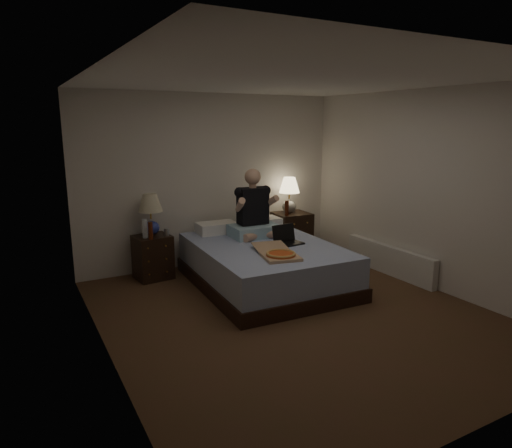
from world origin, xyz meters
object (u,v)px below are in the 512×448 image
person (254,203)px  radiator (389,260)px  laptop (289,235)px  lamp_right (289,195)px  beer_bottle_left (151,231)px  water_bottle (145,229)px  soda_can (167,232)px  bed (265,265)px  nightstand_right (292,234)px  nightstand_left (153,257)px  pizza_box (281,255)px  beer_bottle_right (287,208)px  lamp_left (151,214)px

person → radiator: 2.06m
person → laptop: 0.71m
lamp_right → beer_bottle_left: lamp_right is taller
water_bottle → person: person is taller
beer_bottle_left → radiator: (3.02, -1.23, -0.51)m
soda_can → laptop: bearing=-37.6°
bed → nightstand_right: size_ratio=3.14×
radiator → lamp_right: bearing=116.2°
nightstand_left → nightstand_right: bearing=-5.5°
water_bottle → person: bearing=-17.4°
laptop → pizza_box: 0.65m
nightstand_left → beer_bottle_right: 2.14m
water_bottle → pizza_box: (1.16, -1.51, -0.14)m
nightstand_right → person: bearing=-148.3°
water_bottle → laptop: 1.89m
person → bed: bearing=-98.8°
lamp_left → lamp_right: lamp_right is taller
lamp_left → laptop: (1.47, -1.16, -0.21)m
nightstand_right → lamp_right: (-0.02, 0.05, 0.63)m
nightstand_left → pizza_box: (1.06, -1.58, 0.29)m
lamp_left → beer_bottle_left: 0.31m
soda_can → radiator: (2.78, -1.32, -0.45)m
lamp_left → beer_bottle_left: lamp_left is taller
person → lamp_right: bearing=34.0°
lamp_right → person: (-0.94, -0.58, 0.04)m
nightstand_right → water_bottle: (-2.36, -0.09, 0.37)m
nightstand_left → beer_bottle_left: (-0.06, -0.18, 0.41)m
nightstand_right → radiator: 1.60m
nightstand_left → water_bottle: size_ratio=2.38×
bed → nightstand_right: nightstand_right is taller
lamp_right → beer_bottle_left: size_ratio=2.43×
radiator → nightstand_left: bearing=154.5°
water_bottle → lamp_right: bearing=3.4°
lamp_left → water_bottle: size_ratio=2.24×
water_bottle → beer_bottle_left: bearing=-68.4°
lamp_right → beer_bottle_right: lamp_right is taller
water_bottle → radiator: bearing=-23.6°
nightstand_left → person: size_ratio=0.64×
lamp_right → soda_can: bearing=-175.6°
pizza_box → nightstand_left: bearing=135.9°
nightstand_left → lamp_right: lamp_right is taller
beer_bottle_left → bed: bearing=-31.5°
nightstand_right → laptop: laptop is taller
lamp_right → radiator: (0.73, -1.48, -0.77)m
beer_bottle_left → beer_bottle_right: 2.14m
laptop → radiator: bearing=-17.7°
person → radiator: bearing=-26.1°
bed → beer_bottle_left: bearing=151.3°
nightstand_right → water_bottle: bearing=-174.9°
lamp_right → pizza_box: (-1.17, -1.65, -0.39)m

